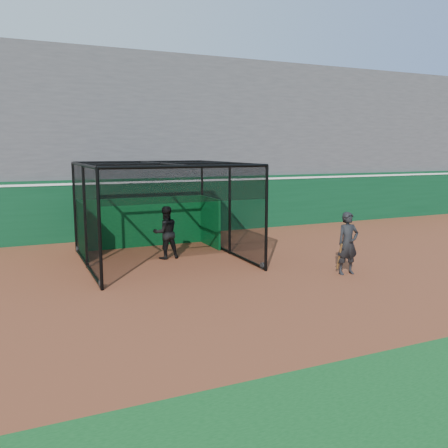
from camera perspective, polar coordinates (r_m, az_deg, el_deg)
name	(u,v)px	position (r m, az deg, el deg)	size (l,w,h in m)	color
ground	(243,285)	(13.23, 2.25, -7.33)	(120.00, 120.00, 0.00)	brown
outfield_wall	(156,206)	(20.80, -8.15, 2.18)	(50.00, 0.50, 2.50)	#0A3A1E
grandstand	(134,134)	(24.33, -10.81, 10.61)	(50.00, 7.85, 8.95)	#4C4C4F
batting_cage	(162,213)	(15.93, -7.48, 1.33)	(5.06, 5.42, 3.24)	black
batter	(166,233)	(16.29, -7.04, -1.03)	(0.88, 0.68, 1.81)	black
on_deck_player	(348,243)	(14.62, 14.66, -2.26)	(0.72, 0.51, 1.88)	black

